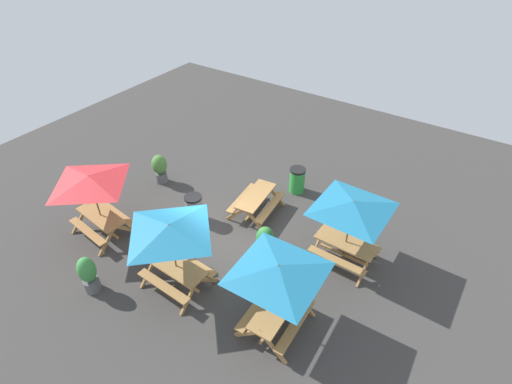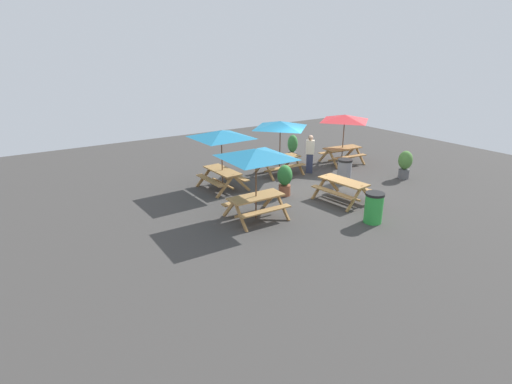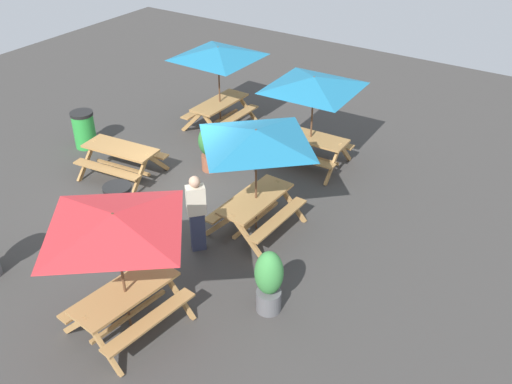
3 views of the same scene
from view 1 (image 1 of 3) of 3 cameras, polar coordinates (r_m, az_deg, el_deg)
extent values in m
plane|color=#3D3A38|center=(12.91, -4.69, -7.41)|extent=(24.00, 24.00, 0.00)
cube|color=#A87A44|center=(11.43, -11.31, -10.38)|extent=(1.82, 0.77, 0.05)
cube|color=#A87A44|center=(11.43, -13.12, -12.95)|extent=(1.81, 0.33, 0.04)
cube|color=#A87A44|center=(11.88, -9.26, -9.78)|extent=(1.81, 0.33, 0.04)
cube|color=#A87A44|center=(12.00, -15.01, -10.84)|extent=(0.09, 0.80, 0.81)
cube|color=#A87A44|center=(12.28, -12.49, -8.88)|extent=(0.09, 0.80, 0.81)
cube|color=#A87A44|center=(11.16, -9.53, -14.59)|extent=(0.09, 0.80, 0.81)
cube|color=#A87A44|center=(11.47, -6.97, -12.34)|extent=(0.09, 0.80, 0.81)
cube|color=#A87A44|center=(11.82, -11.01, -12.08)|extent=(1.56, 0.13, 0.06)
cylinder|color=brown|center=(11.14, -11.57, -8.96)|extent=(0.04, 0.04, 2.30)
pyramid|color=teal|center=(10.44, -12.25, -5.12)|extent=(2.07, 2.07, 0.28)
cube|color=#A87A44|center=(12.16, 12.72, -7.02)|extent=(1.81, 0.73, 0.05)
cube|color=#A87A44|center=(11.99, 11.43, -9.56)|extent=(1.80, 0.29, 0.04)
cube|color=#A87A44|center=(12.75, 13.57, -6.50)|extent=(1.80, 0.29, 0.04)
cube|color=#A87A44|center=(12.37, 8.49, -7.86)|extent=(0.07, 0.80, 0.81)
cube|color=#A87A44|center=(12.86, 10.02, -5.93)|extent=(0.07, 0.80, 0.81)
cube|color=#A87A44|center=(12.03, 15.16, -10.70)|extent=(0.07, 0.80, 0.81)
cube|color=#A87A44|center=(12.53, 16.44, -8.58)|extent=(0.07, 0.80, 0.81)
cube|color=#A87A44|center=(12.53, 12.40, -8.72)|extent=(1.56, 0.10, 0.06)
cylinder|color=brown|center=(11.89, 12.99, -5.61)|extent=(0.04, 0.04, 2.30)
pyramid|color=teal|center=(11.24, 13.69, -1.83)|extent=(2.83, 2.83, 0.28)
cube|color=#A87A44|center=(13.55, 0.00, -0.54)|extent=(0.89, 1.87, 0.05)
cube|color=#A87A44|center=(13.54, 2.07, -2.16)|extent=(0.46, 1.82, 0.04)
cube|color=#A87A44|center=(13.94, -2.01, -0.83)|extent=(0.46, 1.82, 0.04)
cube|color=#A87A44|center=(13.13, -0.16, -4.12)|extent=(0.80, 0.15, 0.81)
cube|color=#A87A44|center=(13.40, -2.93, -3.16)|extent=(0.80, 0.15, 0.81)
cube|color=#A87A44|center=(14.21, 2.76, -0.41)|extent=(0.80, 0.15, 0.81)
cube|color=#A87A44|center=(14.46, 0.14, 0.41)|extent=(0.80, 0.15, 0.81)
cube|color=#A87A44|center=(13.88, 0.00, -2.23)|extent=(0.24, 1.56, 0.06)
cube|color=#A87A44|center=(13.69, -21.31, -3.14)|extent=(1.87, 0.90, 0.05)
cube|color=#A87A44|center=(13.72, -22.94, -5.17)|extent=(1.82, 0.47, 0.04)
cube|color=#A87A44|center=(14.04, -19.20, -2.97)|extent=(1.82, 0.47, 0.04)
cube|color=#A87A44|center=(14.39, -23.81, -3.61)|extent=(0.15, 0.80, 0.81)
cube|color=#A87A44|center=(14.60, -21.41, -2.23)|extent=(0.15, 0.80, 0.81)
cube|color=#A87A44|center=(13.26, -20.49, -6.59)|extent=(0.15, 0.80, 0.81)
cube|color=#A87A44|center=(13.49, -17.94, -5.03)|extent=(0.15, 0.80, 0.81)
cube|color=#A87A44|center=(14.01, -20.84, -4.76)|extent=(1.56, 0.25, 0.06)
cylinder|color=brown|center=(13.45, -21.70, -1.81)|extent=(0.04, 0.04, 2.30)
pyramid|color=red|center=(12.88, -22.71, 1.67)|extent=(2.22, 2.22, 0.28)
cube|color=#A87A44|center=(10.37, 2.93, -16.20)|extent=(0.76, 1.82, 0.05)
cube|color=#A87A44|center=(10.47, 5.64, -18.37)|extent=(0.32, 1.81, 0.04)
cube|color=#A87A44|center=(10.76, 0.23, -15.89)|extent=(0.32, 1.81, 0.04)
cube|color=#A87A44|center=(10.19, 2.46, -21.32)|extent=(0.80, 0.09, 0.81)
cube|color=#A87A44|center=(10.39, -1.24, -19.51)|extent=(0.80, 0.09, 0.81)
cube|color=#A87A44|center=(11.00, 6.66, -15.28)|extent=(0.80, 0.09, 0.81)
cube|color=#A87A44|center=(11.18, 3.23, -13.79)|extent=(0.80, 0.09, 0.81)
cube|color=#A87A44|center=(10.79, 2.84, -17.84)|extent=(0.12, 1.56, 0.06)
cylinder|color=brown|center=(10.04, 3.01, -14.81)|extent=(0.04, 0.04, 2.30)
pyramid|color=teal|center=(9.26, 3.21, -10.98)|extent=(2.83, 2.83, 0.28)
cylinder|color=green|center=(14.81, 5.89, 1.58)|extent=(0.56, 0.56, 0.90)
cylinder|color=black|center=(14.53, 6.01, 3.14)|extent=(0.59, 0.59, 0.08)
cylinder|color=gray|center=(13.62, -8.80, -2.41)|extent=(0.56, 0.56, 0.90)
cylinder|color=black|center=(13.31, -9.00, -0.79)|extent=(0.59, 0.59, 0.08)
cylinder|color=#59595B|center=(12.39, -22.35, -12.14)|extent=(0.44, 0.44, 0.40)
ellipsoid|color=#3D8C42|center=(11.95, -23.05, -10.17)|extent=(0.49, 0.49, 0.85)
cylinder|color=#935138|center=(12.36, 1.27, -8.51)|extent=(0.44, 0.44, 0.40)
ellipsoid|color=#2D7233|center=(11.95, 1.31, -6.57)|extent=(0.55, 0.55, 0.76)
cylinder|color=#59595B|center=(15.78, -13.35, 2.06)|extent=(0.44, 0.44, 0.40)
ellipsoid|color=#4C7F38|center=(15.46, -13.65, 3.84)|extent=(0.57, 0.57, 0.78)
cube|color=#2D334C|center=(12.57, -13.33, -7.36)|extent=(0.33, 0.32, 0.85)
cube|color=beige|center=(12.08, -13.81, -4.92)|extent=(0.41, 0.40, 0.60)
sphere|color=tan|center=(11.82, -14.10, -3.44)|extent=(0.22, 0.22, 0.22)
camera|label=2|loc=(19.19, 46.75, 14.50)|focal=28.00mm
camera|label=3|loc=(14.27, -58.64, 12.29)|focal=40.00mm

